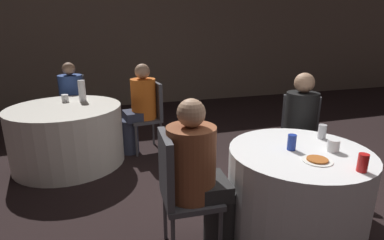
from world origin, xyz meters
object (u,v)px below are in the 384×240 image
object	(u,v)px
chair_far_east	(151,110)
chair_far_north	(73,101)
chair_near_northeast	(299,132)
person_floral_shirt	(200,177)
person_black_shirt	(299,133)
pizza_plate_near	(317,160)
table_near	(296,193)
bottle_far	(82,91)
table_far	(68,135)
person_orange_shirt	(139,108)
soda_can_red	(363,163)
chair_near_west	(178,185)
soda_can_blue	(292,142)
person_blue_shirt	(72,101)
soda_can_silver	(322,132)

from	to	relation	value
chair_far_east	chair_far_north	xyz separation A→B (m)	(-1.05, 0.95, 0.00)
chair_near_northeast	person_floral_shirt	distance (m)	1.55
person_black_shirt	pizza_plate_near	distance (m)	0.97
table_near	person_floral_shirt	distance (m)	0.83
bottle_far	person_black_shirt	bearing A→B (deg)	-37.67
table_near	table_far	size ratio (longest dim) A/B	0.81
person_orange_shirt	chair_near_northeast	bearing A→B (deg)	-139.17
table_near	chair_far_east	bearing A→B (deg)	109.94
soda_can_red	pizza_plate_near	bearing A→B (deg)	127.08
chair_near_west	soda_can_red	world-z (taller)	chair_near_west
chair_near_west	chair_far_north	world-z (taller)	same
chair_near_west	chair_far_north	bearing A→B (deg)	-160.64
table_far	chair_near_west	bearing A→B (deg)	-65.42
chair_near_west	soda_can_blue	bearing A→B (deg)	91.97
chair_far_north	person_orange_shirt	bearing A→B (deg)	133.70
person_blue_shirt	soda_can_red	size ratio (longest dim) A/B	9.50
chair_near_west	chair_far_east	world-z (taller)	same
chair_near_northeast	person_floral_shirt	world-z (taller)	person_floral_shirt
chair_far_east	person_floral_shirt	size ratio (longest dim) A/B	0.80
chair_near_northeast	chair_far_north	distance (m)	3.35
table_far	person_blue_shirt	size ratio (longest dim) A/B	1.15
chair_far_east	person_floral_shirt	xyz separation A→B (m)	(-0.01, -2.11, 0.04)
table_far	soda_can_red	xyz separation A→B (m)	(2.01, -2.44, 0.42)
table_far	chair_far_north	size ratio (longest dim) A/B	1.41
chair_near_northeast	chair_far_east	bearing A→B (deg)	-9.02
chair_far_north	soda_can_silver	xyz separation A→B (m)	(2.17, -2.93, 0.23)
person_floral_shirt	bottle_far	size ratio (longest dim) A/B	4.36
chair_near_west	soda_can_blue	distance (m)	0.93
person_orange_shirt	soda_can_blue	bearing A→B (deg)	-164.34
chair_near_west	chair_far_east	distance (m)	2.11
person_floral_shirt	soda_can_red	bearing A→B (deg)	67.23
person_floral_shirt	person_orange_shirt	bearing A→B (deg)	-172.62
soda_can_silver	chair_near_northeast	bearing A→B (deg)	68.63
bottle_far	table_near	bearing A→B (deg)	-54.08
chair_far_east	bottle_far	world-z (taller)	bottle_far
table_far	chair_far_east	world-z (taller)	chair_far_east
person_floral_shirt	bottle_far	distance (m)	2.40
table_near	chair_far_north	bearing A→B (deg)	120.63
table_far	soda_can_blue	size ratio (longest dim) A/B	10.92
table_far	chair_near_west	size ratio (longest dim) A/B	1.41
table_far	pizza_plate_near	world-z (taller)	pizza_plate_near
person_blue_shirt	soda_can_silver	size ratio (longest dim) A/B	9.50
chair_near_west	bottle_far	world-z (taller)	bottle_far
person_black_shirt	soda_can_blue	bearing A→B (deg)	85.16
soda_can_blue	person_black_shirt	bearing A→B (deg)	48.53
pizza_plate_near	bottle_far	bearing A→B (deg)	123.52
chair_near_west	person_blue_shirt	bearing A→B (deg)	-159.72
soda_can_red	chair_near_west	bearing A→B (deg)	156.94
chair_far_east	person_blue_shirt	distance (m)	1.31
chair_near_west	bottle_far	size ratio (longest dim) A/B	3.48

